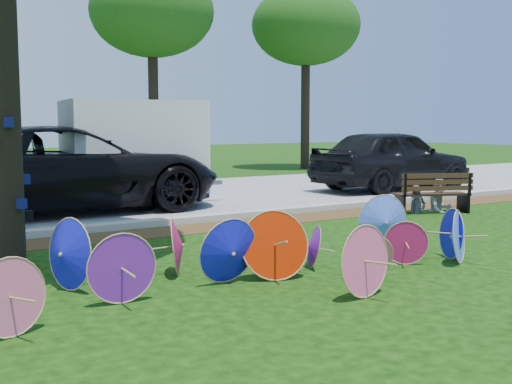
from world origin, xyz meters
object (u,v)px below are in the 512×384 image
Objects in this scene: black_van at (67,169)px; cargo_trailer at (134,147)px; dark_pickup at (392,159)px; park_bench at (431,193)px; person_right at (441,180)px; person_left at (418,186)px; parasol_pile at (280,247)px.

black_van is 1.68m from cargo_trailer.
black_van is 1.29× the size of dark_pickup.
person_right reaches higher than park_bench.
dark_pickup is 4.99m from person_left.
park_bench is at bearing -166.18° from person_right.
cargo_trailer is (1.61, 0.26, 0.43)m from black_van.
person_left is at bearing 28.35° from parasol_pile.
person_left is at bearing -37.66° from cargo_trailer.
parasol_pile is 2.19× the size of cargo_trailer.
person_right is (0.35, 0.05, 0.25)m from park_bench.
person_left is at bearing -174.31° from person_right.
person_right reaches higher than parasol_pile.
person_right is at bearing -122.12° from black_van.
park_bench is 0.43m from person_right.
black_van is at bearing 153.99° from person_right.
dark_pickup is 4.58m from person_right.
dark_pickup is at bearing 63.71° from person_right.
cargo_trailer is 2.21× the size of person_right.
cargo_trailer is 2.59× the size of person_left.
cargo_trailer reaches higher than person_left.
parasol_pile is 7.57m from cargo_trailer.
parasol_pile is at bearing -131.38° from park_bench.
cargo_trailer is (1.18, 7.42, 0.95)m from parasol_pile.
dark_pickup is 7.56m from cargo_trailer.
dark_pickup is at bearing 76.89° from park_bench.
person_right is at bearing 145.50° from dark_pickup.
cargo_trailer is at bearing 83.46° from dark_pickup.
dark_pickup is (9.13, -0.27, -0.05)m from black_van.
cargo_trailer is at bearing 140.66° from person_left.
person_left is (5.58, 3.01, 0.19)m from parasol_pile.
person_left is 0.71m from person_right.
cargo_trailer is at bearing 158.93° from park_bench.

